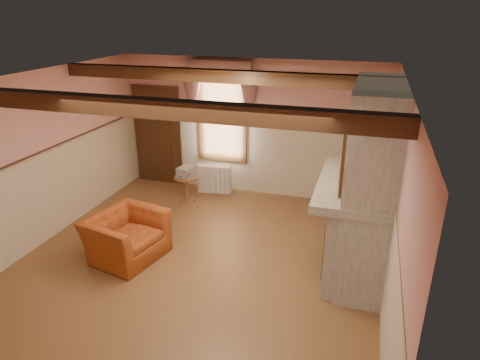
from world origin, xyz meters
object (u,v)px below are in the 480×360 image
(side_table, at_px, (187,189))
(oil_lamp, at_px, (358,167))
(armchair, at_px, (126,236))
(bowl, at_px, (356,183))
(mantel_clock, at_px, (360,157))
(radiator, at_px, (214,179))

(side_table, bearing_deg, oil_lamp, -20.97)
(armchair, xyz_separation_m, bowl, (3.37, 0.57, 1.10))
(side_table, height_order, bowl, bowl)
(bowl, distance_m, mantel_clock, 0.94)
(oil_lamp, bearing_deg, radiator, 147.46)
(mantel_clock, bearing_deg, armchair, -155.94)
(armchair, distance_m, bowl, 3.59)
(bowl, bearing_deg, mantel_clock, 90.00)
(radiator, bearing_deg, bowl, -45.32)
(side_table, relative_size, oil_lamp, 1.96)
(mantel_clock, bearing_deg, bowl, -90.00)
(armchair, relative_size, oil_lamp, 3.99)
(radiator, bearing_deg, armchair, -106.34)
(oil_lamp, bearing_deg, armchair, -164.23)
(radiator, relative_size, mantel_clock, 2.92)
(armchair, relative_size, side_table, 2.03)
(bowl, xyz_separation_m, mantel_clock, (0.00, 0.94, 0.06))
(radiator, bearing_deg, oil_lamp, -40.33)
(bowl, height_order, mantel_clock, mantel_clock)
(mantel_clock, relative_size, oil_lamp, 0.86)
(side_table, height_order, mantel_clock, mantel_clock)
(bowl, relative_size, mantel_clock, 1.33)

